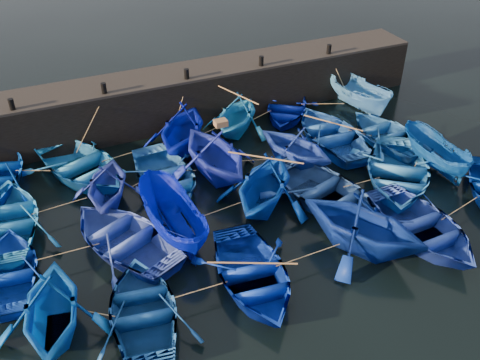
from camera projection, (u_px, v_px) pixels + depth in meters
name	position (u px, v px, depth m)	size (l,w,h in m)	color
ground	(274.00, 239.00, 20.19)	(120.00, 120.00, 0.00)	black
quay_wall	(183.00, 97.00, 27.36)	(26.00, 2.50, 2.50)	black
quay_top	(181.00, 73.00, 26.62)	(26.00, 2.50, 0.12)	black
bollard_0	(12.00, 104.00, 23.12)	(0.24, 0.24, 0.50)	black
bollard_1	(104.00, 88.00, 24.44)	(0.24, 0.24, 0.50)	black
bollard_2	(187.00, 74.00, 25.76)	(0.24, 0.24, 0.50)	black
bollard_3	(261.00, 61.00, 27.09)	(0.24, 0.24, 0.50)	black
bollard_4	(329.00, 49.00, 28.41)	(0.24, 0.24, 0.50)	black
boat_1	(81.00, 166.00, 23.33)	(3.90, 5.46, 1.13)	blue
boat_2	(182.00, 128.00, 24.93)	(3.77, 4.37, 2.30)	#010D9D
boat_3	(237.00, 114.00, 26.27)	(3.39, 3.93, 2.07)	blue
boat_4	(286.00, 109.00, 27.98)	(3.13, 4.37, 0.91)	#011183
boat_5	(359.00, 95.00, 28.40)	(1.71, 4.53, 1.75)	#3574CF
boat_6	(7.00, 220.00, 20.27)	(3.76, 5.26, 1.09)	#1562B3
boat_7	(107.00, 184.00, 21.48)	(3.20, 3.72, 1.96)	navy
boat_8	(165.00, 176.00, 22.77)	(3.55, 4.96, 1.03)	blue
boat_9	(215.00, 152.00, 22.95)	(4.07, 4.72, 2.48)	#1726A0
boat_10	(296.00, 145.00, 23.85)	(3.36, 3.90, 2.05)	navy
boat_11	(332.00, 134.00, 25.68)	(3.78, 5.28, 1.10)	#164695
boat_12	(387.00, 133.00, 25.82)	(3.33, 4.65, 0.96)	#1D599C
boat_13	(9.00, 270.00, 18.22)	(3.09, 4.31, 0.89)	#0830A7
boat_14	(124.00, 237.00, 19.48)	(3.71, 5.18, 1.07)	#2F47B3
boat_15	(172.00, 218.00, 19.84)	(1.73, 4.59, 1.77)	#000CA6
boat_16	(264.00, 183.00, 21.18)	(3.85, 4.47, 2.35)	#022F8F
boat_17	(325.00, 192.00, 21.74)	(3.92, 5.48, 1.14)	navy
boat_18	(397.00, 172.00, 22.88)	(4.08, 5.71, 1.18)	#1C5FB1
boat_19	(434.00, 154.00, 23.77)	(1.49, 3.96, 1.53)	navy
boat_20	(51.00, 308.00, 16.01)	(3.54, 4.10, 2.16)	#0649AB
boat_21	(144.00, 309.00, 16.76)	(3.25, 4.55, 0.94)	navy
boat_22	(252.00, 275.00, 17.95)	(3.51, 4.91, 1.02)	#05259E
boat_23	(363.00, 223.00, 19.05)	(4.09, 4.74, 2.49)	navy
boat_24	(422.00, 226.00, 19.99)	(3.70, 5.17, 1.07)	#203DA7
wooden_crate	(221.00, 123.00, 22.27)	(0.53, 0.41, 0.26)	brown
mooring_ropes	(220.00, 155.00, 23.44)	(18.34, 11.88, 2.10)	tan
loose_oars	(274.00, 150.00, 22.29)	(9.73, 11.93, 1.39)	#99724C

